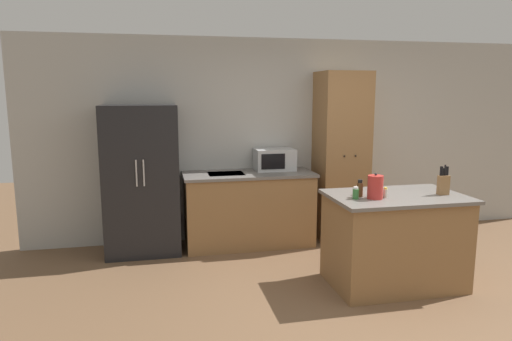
% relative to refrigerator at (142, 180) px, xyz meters
% --- Properties ---
extents(ground_plane, '(14.00, 14.00, 0.00)m').
position_rel_refrigerator_xyz_m(ground_plane, '(2.11, -1.98, -0.89)').
color(ground_plane, brown).
extents(wall_back, '(7.20, 0.06, 2.60)m').
position_rel_refrigerator_xyz_m(wall_back, '(2.11, 0.35, 0.41)').
color(wall_back, '#B2B2AD').
rests_on(wall_back, ground_plane).
extents(refrigerator, '(0.87, 0.67, 1.77)m').
position_rel_refrigerator_xyz_m(refrigerator, '(0.00, 0.00, 0.00)').
color(refrigerator, black).
rests_on(refrigerator, ground_plane).
extents(back_counter, '(1.63, 0.69, 0.93)m').
position_rel_refrigerator_xyz_m(back_counter, '(1.30, 0.00, -0.42)').
color(back_counter, olive).
rests_on(back_counter, ground_plane).
extents(pantry_cabinet, '(0.62, 0.58, 2.18)m').
position_rel_refrigerator_xyz_m(pantry_cabinet, '(2.54, 0.05, 0.20)').
color(pantry_cabinet, olive).
rests_on(pantry_cabinet, ground_plane).
extents(kitchen_island, '(1.31, 0.85, 0.92)m').
position_rel_refrigerator_xyz_m(kitchen_island, '(2.48, -1.52, -0.42)').
color(kitchen_island, olive).
rests_on(kitchen_island, ground_plane).
extents(microwave, '(0.50, 0.35, 0.27)m').
position_rel_refrigerator_xyz_m(microwave, '(1.66, 0.13, 0.18)').
color(microwave, '#B2B5B7').
rests_on(microwave, back_counter).
extents(knife_block, '(0.11, 0.06, 0.30)m').
position_rel_refrigerator_xyz_m(knife_block, '(2.92, -1.60, 0.15)').
color(knife_block, olive).
rests_on(knife_block, kitchen_island).
extents(spice_bottle_tall_dark, '(0.05, 0.05, 0.09)m').
position_rel_refrigerator_xyz_m(spice_bottle_tall_dark, '(2.10, -1.45, 0.08)').
color(spice_bottle_tall_dark, '#B2281E').
rests_on(spice_bottle_tall_dark, kitchen_island).
extents(spice_bottle_short_red, '(0.06, 0.06, 0.12)m').
position_rel_refrigerator_xyz_m(spice_bottle_short_red, '(2.01, -1.59, 0.09)').
color(spice_bottle_short_red, '#337033').
rests_on(spice_bottle_short_red, kitchen_island).
extents(spice_bottle_amber_oil, '(0.04, 0.04, 0.10)m').
position_rel_refrigerator_xyz_m(spice_bottle_amber_oil, '(2.31, -1.61, 0.08)').
color(spice_bottle_amber_oil, beige).
rests_on(spice_bottle_amber_oil, kitchen_island).
extents(spice_bottle_green_herb, '(0.06, 0.06, 0.17)m').
position_rel_refrigerator_xyz_m(spice_bottle_green_herb, '(2.08, -1.53, 0.11)').
color(spice_bottle_green_herb, '#563319').
rests_on(spice_bottle_green_herb, kitchen_island).
extents(kettle, '(0.15, 0.15, 0.25)m').
position_rel_refrigerator_xyz_m(kettle, '(2.19, -1.62, 0.15)').
color(kettle, '#B72D28').
rests_on(kettle, kitchen_island).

